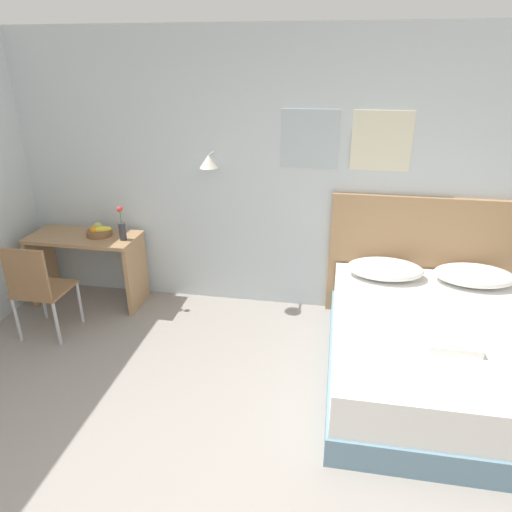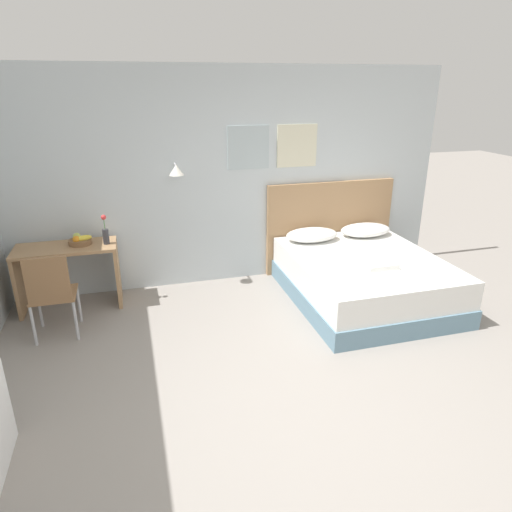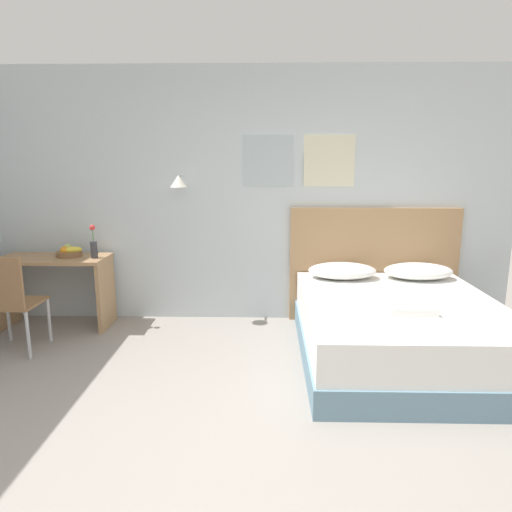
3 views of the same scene
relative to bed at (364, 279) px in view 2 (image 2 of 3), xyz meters
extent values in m
plane|color=gray|center=(-1.48, -1.65, -0.27)|extent=(24.00, 24.00, 0.00)
cube|color=silver|center=(-1.48, 1.09, 1.06)|extent=(5.87, 0.06, 2.65)
cube|color=#A8B7BC|center=(-1.13, 1.05, 1.43)|extent=(0.52, 0.02, 0.52)
cube|color=beige|center=(-0.50, 1.05, 1.43)|extent=(0.52, 0.02, 0.52)
cylinder|color=#B2B2B7|center=(-2.03, 0.98, 1.28)|extent=(0.02, 0.16, 0.02)
cone|color=white|center=(-2.03, 0.89, 1.23)|extent=(0.17, 0.17, 0.12)
cube|color=#66899E|center=(0.00, 0.00, -0.16)|extent=(1.66, 1.99, 0.22)
cube|color=white|center=(0.00, 0.00, 0.11)|extent=(1.63, 1.95, 0.32)
cube|color=#A87F56|center=(0.00, 1.03, 0.34)|extent=(1.78, 0.06, 1.22)
ellipsoid|color=white|center=(-0.38, 0.74, 0.35)|extent=(0.68, 0.42, 0.16)
ellipsoid|color=white|center=(0.38, 0.74, 0.35)|extent=(0.68, 0.42, 0.16)
cube|color=white|center=(-0.01, -0.30, 0.30)|extent=(0.35, 0.28, 0.06)
cube|color=#A87F56|center=(-3.33, 0.75, 0.46)|extent=(1.09, 0.50, 0.03)
cube|color=#A87F56|center=(-3.85, 0.75, 0.09)|extent=(0.04, 0.46, 0.70)
cube|color=#A87F56|center=(-2.80, 0.75, 0.09)|extent=(0.04, 0.46, 0.70)
cube|color=#8E6642|center=(-3.41, 0.15, 0.17)|extent=(0.43, 0.43, 0.02)
cube|color=#8E6642|center=(-3.41, -0.06, 0.41)|extent=(0.40, 0.03, 0.46)
cylinder|color=#B7B7BC|center=(-3.61, 0.34, -0.05)|extent=(0.03, 0.03, 0.43)
cylinder|color=#B7B7BC|center=(-3.22, 0.34, -0.05)|extent=(0.03, 0.03, 0.43)
cylinder|color=#B7B7BC|center=(-3.61, -0.05, -0.05)|extent=(0.03, 0.03, 0.43)
cylinder|color=#B7B7BC|center=(-3.22, -0.05, -0.05)|extent=(0.03, 0.03, 0.43)
cylinder|color=brown|center=(-3.16, 0.78, 0.50)|extent=(0.25, 0.25, 0.05)
ellipsoid|color=yellow|center=(-3.12, 0.77, 0.55)|extent=(0.19, 0.13, 0.06)
sphere|color=#B2C156|center=(-3.20, 0.82, 0.55)|extent=(0.09, 0.09, 0.09)
sphere|color=orange|center=(-3.20, 0.74, 0.55)|extent=(0.08, 0.08, 0.08)
cylinder|color=#333338|center=(-2.88, 0.71, 0.56)|extent=(0.07, 0.07, 0.17)
cylinder|color=#3D7538|center=(-2.88, 0.71, 0.71)|extent=(0.01, 0.01, 0.14)
sphere|color=#DB3838|center=(-2.88, 0.71, 0.78)|extent=(0.06, 0.06, 0.06)
camera|label=1|loc=(-0.88, -3.14, 2.10)|focal=32.00mm
camera|label=2|loc=(-2.57, -4.41, 2.18)|focal=32.00mm
camera|label=3|loc=(-1.14, -3.74, 1.43)|focal=32.00mm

